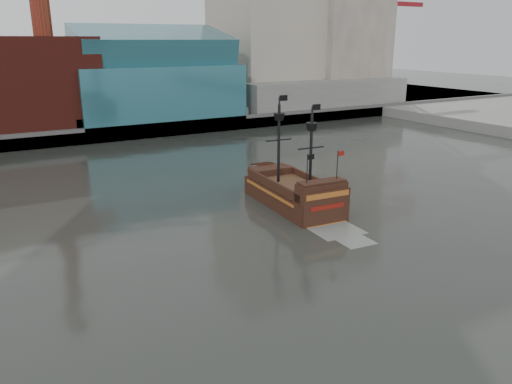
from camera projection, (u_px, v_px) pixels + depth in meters
ground at (366, 302)px, 32.73m from camera, size 400.00×400.00×0.00m
promenade_far at (80, 114)px, 108.80m from camera, size 220.00×60.00×2.00m
seawall at (115, 133)px, 84.23m from camera, size 220.00×1.00×2.60m
crane_a at (387, 29)px, 132.52m from camera, size 22.50×4.00×32.25m
crane_b at (386, 43)px, 146.42m from camera, size 19.10×4.00×26.25m
pirate_ship at (294, 196)px, 51.32m from camera, size 5.91×16.30×12.00m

